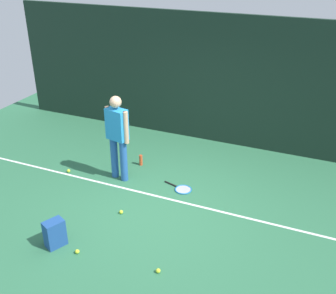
# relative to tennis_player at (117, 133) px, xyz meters

# --- Properties ---
(ground_plane) EXTENTS (12.00, 12.00, 0.00)m
(ground_plane) POSITION_rel_tennis_player_xyz_m (1.12, -0.61, -0.97)
(ground_plane) COLOR #2D6B47
(back_fence) EXTENTS (10.00, 0.10, 2.88)m
(back_fence) POSITION_rel_tennis_player_xyz_m (1.12, 2.39, 0.47)
(back_fence) COLOR #192D23
(back_fence) RESTS_ON ground
(court_line) EXTENTS (9.00, 0.05, 0.00)m
(court_line) POSITION_rel_tennis_player_xyz_m (1.12, -0.31, -0.96)
(court_line) COLOR white
(court_line) RESTS_ON ground
(tennis_player) EXTENTS (0.52, 0.30, 1.70)m
(tennis_player) POSITION_rel_tennis_player_xyz_m (0.00, 0.00, 0.00)
(tennis_player) COLOR #2659A5
(tennis_player) RESTS_ON ground
(tennis_racket) EXTENTS (0.64, 0.40, 0.03)m
(tennis_racket) POSITION_rel_tennis_player_xyz_m (1.28, 0.08, -0.95)
(tennis_racket) COLOR black
(tennis_racket) RESTS_ON ground
(backpack) EXTENTS (0.36, 0.36, 0.44)m
(backpack) POSITION_rel_tennis_player_xyz_m (0.07, -2.13, -0.76)
(backpack) COLOR #1E478C
(backpack) RESTS_ON ground
(tennis_ball_near_player) EXTENTS (0.07, 0.07, 0.07)m
(tennis_ball_near_player) POSITION_rel_tennis_player_xyz_m (-1.06, -0.22, -0.93)
(tennis_ball_near_player) COLOR #CCE033
(tennis_ball_near_player) RESTS_ON ground
(tennis_ball_by_fence) EXTENTS (0.07, 0.07, 0.07)m
(tennis_ball_by_fence) POSITION_rel_tennis_player_xyz_m (1.76, -2.06, -0.93)
(tennis_ball_by_fence) COLOR #CCE033
(tennis_ball_by_fence) RESTS_ON ground
(tennis_ball_mid_court) EXTENTS (0.07, 0.07, 0.07)m
(tennis_ball_mid_court) POSITION_rel_tennis_player_xyz_m (0.49, -2.17, -0.93)
(tennis_ball_mid_court) COLOR #CCE033
(tennis_ball_mid_court) RESTS_ON ground
(tennis_ball_far_left) EXTENTS (0.07, 0.07, 0.07)m
(tennis_ball_far_left) POSITION_rel_tennis_player_xyz_m (0.60, -1.04, -0.93)
(tennis_ball_far_left) COLOR #CCE033
(tennis_ball_far_left) RESTS_ON ground
(water_bottle) EXTENTS (0.07, 0.07, 0.23)m
(water_bottle) POSITION_rel_tennis_player_xyz_m (0.14, 0.63, -0.85)
(water_bottle) COLOR #D84C26
(water_bottle) RESTS_ON ground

